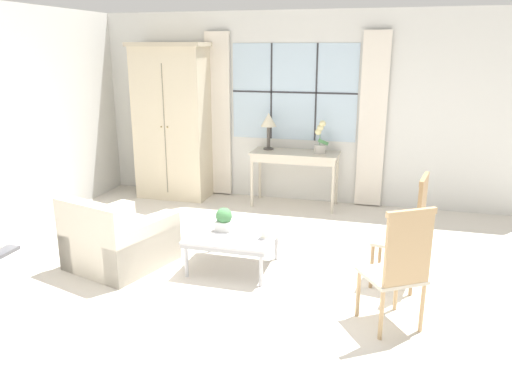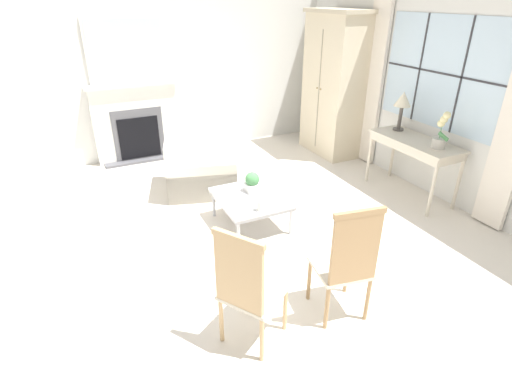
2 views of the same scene
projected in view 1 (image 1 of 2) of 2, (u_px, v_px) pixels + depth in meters
The scene contains 13 objects.
ground_plane at pixel (232, 281), 5.05m from camera, with size 14.00×14.00×0.00m, color silver.
wall_back_windowed at pixel (294, 109), 7.46m from camera, with size 7.20×0.14×2.80m.
wall_left at pixel (7, 123), 5.99m from camera, with size 0.06×7.20×2.80m, color silver.
armoire at pixel (173, 122), 7.65m from camera, with size 1.16×0.63×2.35m.
console_table at pixel (295, 158), 7.29m from camera, with size 1.27×0.54×0.81m.
table_lamp at pixel (269, 122), 7.34m from camera, with size 0.23×0.23×0.55m.
potted_orchid at pixel (320, 141), 7.13m from camera, with size 0.21×0.17×0.47m.
armchair_upholstered at pixel (119, 242), 5.36m from camera, with size 1.11×1.15×0.80m.
side_chair_wooden at pixel (410, 227), 4.79m from camera, with size 0.51×0.51×1.13m.
accent_chair_wooden at pixel (400, 264), 4.01m from camera, with size 0.61×0.61×1.09m.
coffee_table at pixel (233, 237), 5.27m from camera, with size 0.89×0.77×0.39m.
potted_plant_small at pixel (224, 219), 5.33m from camera, with size 0.18×0.18×0.25m.
pillar_candle at pixel (265, 233), 5.11m from camera, with size 0.12×0.12×0.14m.
Camera 1 is at (1.47, -4.37, 2.27)m, focal length 35.00 mm.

